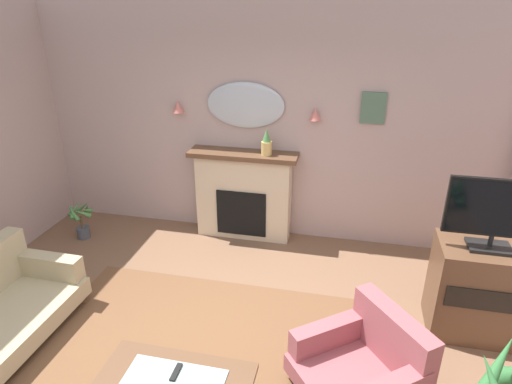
{
  "coord_description": "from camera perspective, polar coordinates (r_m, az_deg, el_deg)",
  "views": [
    {
      "loc": [
        1.05,
        -2.47,
        2.9
      ],
      "look_at": [
        0.17,
        1.47,
        1.11
      ],
      "focal_mm": 30.74,
      "sensor_mm": 36.0,
      "label": 1
    }
  ],
  "objects": [
    {
      "name": "armchair_in_corner",
      "position": [
        3.74,
        14.0,
        -20.88
      ],
      "size": [
        1.14,
        1.13,
        0.71
      ],
      "color": "#934C51",
      "rests_on": "ground"
    },
    {
      "name": "tv_cabinet",
      "position": [
        4.59,
        26.89,
        -11.25
      ],
      "size": [
        0.8,
        0.57,
        0.9
      ],
      "color": "brown",
      "rests_on": "ground"
    },
    {
      "name": "wall_mirror",
      "position": [
        5.4,
        -1.4,
        11.22
      ],
      "size": [
        0.96,
        0.06,
        0.56
      ],
      "primitive_type": "ellipsoid",
      "color": "#B2BCC6"
    },
    {
      "name": "framed_picture",
      "position": [
        5.25,
        15.01,
        10.52
      ],
      "size": [
        0.28,
        0.03,
        0.36
      ],
      "primitive_type": "cube",
      "color": "#4C6B56"
    },
    {
      "name": "patterned_rug",
      "position": [
        4.07,
        -6.75,
        -21.51
      ],
      "size": [
        3.2,
        2.4,
        0.01
      ],
      "primitive_type": "cube",
      "color": "brown",
      "rests_on": "ground"
    },
    {
      "name": "tv_flatscreen",
      "position": [
        4.2,
        28.94,
        -2.4
      ],
      "size": [
        0.84,
        0.24,
        0.65
      ],
      "color": "black",
      "rests_on": "tv_cabinet"
    },
    {
      "name": "potted_plant_small_fern",
      "position": [
        6.13,
        -21.81,
        -3.26
      ],
      "size": [
        0.34,
        0.33,
        0.51
      ],
      "color": "#474C56",
      "rests_on": "ground"
    },
    {
      "name": "wall_back",
      "position": [
        5.49,
        1.07,
        8.58
      ],
      "size": [
        6.74,
        0.1,
        2.89
      ],
      "primitive_type": "cube",
      "color": "#B29993",
      "rests_on": "ground"
    },
    {
      "name": "mantel_vase_centre",
      "position": [
        5.28,
        1.38,
        6.34
      ],
      "size": [
        0.13,
        0.13,
        0.32
      ],
      "color": "tan",
      "rests_on": "fireplace"
    },
    {
      "name": "tv_remote",
      "position": [
        3.42,
        -10.36,
        -22.1
      ],
      "size": [
        0.04,
        0.16,
        0.02
      ],
      "primitive_type": "cube",
      "color": "black",
      "rests_on": "coffee_table"
    },
    {
      "name": "wall_sconce_right",
      "position": [
        5.22,
        7.7,
        10.03
      ],
      "size": [
        0.14,
        0.14,
        0.14
      ],
      "primitive_type": "cone",
      "color": "#D17066"
    },
    {
      "name": "fireplace",
      "position": [
        5.63,
        -1.63,
        -0.49
      ],
      "size": [
        1.36,
        0.36,
        1.16
      ],
      "color": "beige",
      "rests_on": "ground"
    },
    {
      "name": "wall_sconce_left",
      "position": [
        5.62,
        -10.12,
        10.86
      ],
      "size": [
        0.14,
        0.14,
        0.14
      ],
      "primitive_type": "cone",
      "color": "#D17066"
    }
  ]
}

